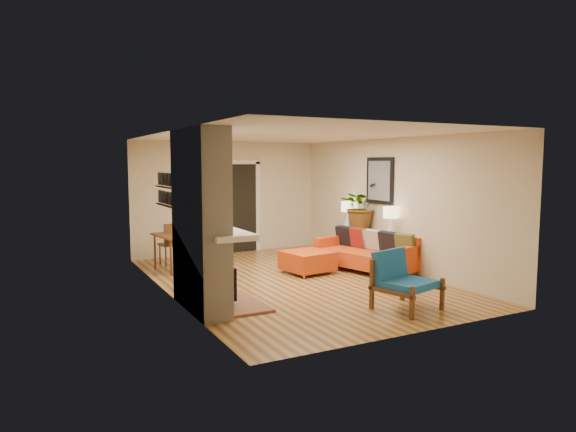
% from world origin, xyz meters
% --- Properties ---
extents(room_shell, '(6.50, 6.50, 6.50)m').
position_xyz_m(room_shell, '(0.60, 2.63, 1.24)').
color(room_shell, tan).
rests_on(room_shell, ground).
extents(fireplace, '(1.09, 1.68, 2.60)m').
position_xyz_m(fireplace, '(-2.00, -1.00, 1.24)').
color(fireplace, white).
rests_on(fireplace, ground).
extents(sofa, '(1.36, 2.19, 0.80)m').
position_xyz_m(sofa, '(1.73, 0.09, 0.35)').
color(sofa, silver).
rests_on(sofa, ground).
extents(ottoman, '(0.94, 0.94, 0.42)m').
position_xyz_m(ottoman, '(0.54, 0.42, 0.24)').
color(ottoman, silver).
rests_on(ottoman, ground).
extents(blue_chair, '(0.97, 0.96, 0.84)m').
position_xyz_m(blue_chair, '(0.57, -2.27, 0.45)').
color(blue_chair, brown).
rests_on(blue_chair, ground).
extents(dining_table, '(0.84, 1.66, 0.88)m').
position_xyz_m(dining_table, '(-1.58, 1.84, 0.58)').
color(dining_table, brown).
rests_on(dining_table, ground).
extents(console_table, '(0.34, 1.85, 0.72)m').
position_xyz_m(console_table, '(2.07, 0.57, 0.58)').
color(console_table, black).
rests_on(console_table, ground).
extents(lamp_near, '(0.30, 0.30, 0.54)m').
position_xyz_m(lamp_near, '(2.07, -0.16, 1.06)').
color(lamp_near, white).
rests_on(lamp_near, console_table).
extents(lamp_far, '(0.30, 0.30, 0.54)m').
position_xyz_m(lamp_far, '(2.07, 1.32, 1.06)').
color(lamp_far, white).
rests_on(lamp_far, console_table).
extents(houseplant, '(1.10, 1.04, 0.97)m').
position_xyz_m(houseplant, '(2.06, 0.84, 1.21)').
color(houseplant, '#1E5919').
rests_on(houseplant, console_table).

